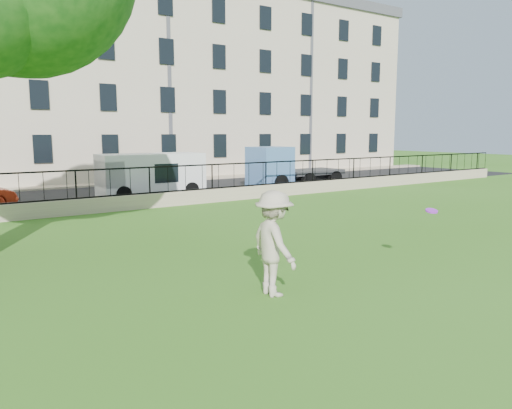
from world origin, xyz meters
TOP-DOWN VIEW (x-y plane):
  - ground at (0.00, 0.00)m, footprint 120.00×120.00m
  - retaining_wall at (0.00, 12.00)m, footprint 50.00×0.40m
  - iron_railing at (0.00, 12.00)m, footprint 50.00×0.05m
  - street at (0.00, 16.70)m, footprint 60.00×9.00m
  - sidewalk at (0.00, 21.90)m, footprint 60.00×1.40m
  - building_row at (0.00, 27.57)m, footprint 56.40×10.40m
  - man at (-2.50, 0.00)m, footprint 0.91×1.41m
  - frisbee at (1.30, -0.78)m, footprint 0.31×0.30m
  - white_van at (1.52, 15.40)m, footprint 5.09×2.16m
  - blue_truck at (9.75, 14.40)m, footprint 5.68×2.21m

SIDE VIEW (x-z plane):
  - ground at x=0.00m, z-range 0.00..0.00m
  - street at x=0.00m, z-range 0.00..0.01m
  - sidewalk at x=0.00m, z-range 0.00..0.12m
  - retaining_wall at x=0.00m, z-range 0.00..0.60m
  - man at x=-2.50m, z-range 0.00..2.06m
  - white_van at x=1.52m, z-range 0.00..2.11m
  - iron_railing at x=0.00m, z-range 0.59..1.72m
  - blue_truck at x=9.75m, z-range 0.00..2.35m
  - frisbee at x=1.30m, z-range 1.36..1.49m
  - building_row at x=0.00m, z-range 0.02..13.82m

